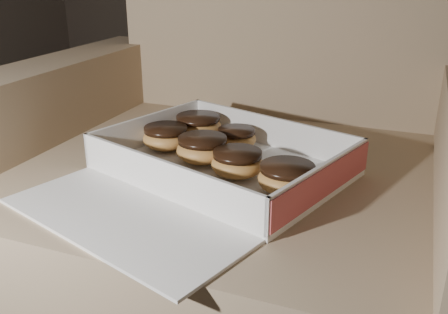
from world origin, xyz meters
The scene contains 11 objects.
armchair centered at (0.12, 0.06, 0.31)m, with size 0.95×0.80×0.99m.
bakery_box centered at (0.12, -0.10, 0.46)m, with size 0.51×0.55×0.07m.
donut_a centered at (0.16, -0.08, 0.48)m, with size 0.09×0.09×0.04m.
donut_b centered at (0.02, 0.07, 0.48)m, with size 0.09×0.09×0.05m.
donut_c centered at (0.26, -0.11, 0.48)m, with size 0.09×0.09×0.05m.
donut_d centered at (0.12, 0.04, 0.47)m, with size 0.08×0.08×0.04m.
donut_e centered at (0.08, -0.05, 0.48)m, with size 0.09×0.09×0.05m.
donut_f centered at (-0.01, -0.01, 0.48)m, with size 0.09×0.09×0.04m.
crumb_a centered at (0.07, -0.10, 0.45)m, with size 0.01×0.01×0.00m, color black.
crumb_b centered at (0.03, -0.13, 0.45)m, with size 0.01×0.01×0.00m, color black.
crumb_c centered at (0.17, -0.13, 0.45)m, with size 0.01×0.01×0.00m, color black.
Camera 1 is at (0.42, -0.80, 0.79)m, focal length 40.00 mm.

